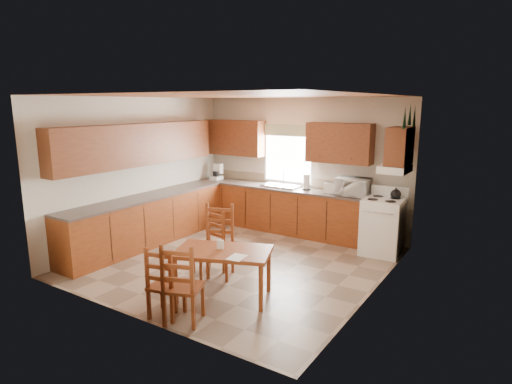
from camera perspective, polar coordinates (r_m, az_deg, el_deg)
The scene contains 35 objects.
floor at distance 7.22m, azimuth -2.32°, elevation -9.25°, with size 4.50×4.50×0.00m, color #7F6A55.
ceiling at distance 6.74m, azimuth -2.51°, elevation 12.70°, with size 4.50×4.50×0.00m, color #96522C.
wall_left at distance 8.34m, azimuth -15.19°, elevation 2.81°, with size 4.50×4.50×0.00m, color beige.
wall_right at distance 5.88m, azimuth 15.84°, elevation -0.84°, with size 4.50×4.50×0.00m, color beige.
wall_back at distance 8.77m, azimuth 6.08°, elevation 3.57°, with size 4.50×4.50×0.00m, color beige.
wall_front at distance 5.22m, azimuth -16.75°, elevation -2.46°, with size 4.50×4.50×0.00m, color beige.
lower_cab_back at distance 8.86m, azimuth 2.91°, elevation -2.30°, with size 3.75×0.60×0.88m, color brown.
lower_cab_left at distance 8.21m, azimuth -14.21°, elevation -3.78°, with size 0.60×3.60×0.88m, color brown.
counter_back at distance 8.76m, azimuth 2.94°, elevation 0.63°, with size 3.75×0.63×0.04m, color #4D3F3A.
counter_left at distance 8.10m, azimuth -14.37°, elevation -0.64°, with size 0.63×3.60×0.04m, color #4D3F3A.
backsplash at distance 8.99m, azimuth 3.87°, elevation 1.61°, with size 3.75×0.01×0.18m, color gray.
upper_cab_back_left at distance 9.37m, azimuth -2.87°, elevation 7.25°, with size 1.41×0.33×0.75m, color brown.
upper_cab_back_right at distance 8.21m, azimuth 11.05°, elevation 6.42°, with size 1.25×0.33×0.75m, color brown.
upper_cab_left at distance 8.06m, azimuth -15.38°, elevation 6.12°, with size 0.33×3.60×0.75m, color brown.
upper_cab_stove at distance 7.42m, azimuth 18.59°, elevation 5.83°, with size 0.33×0.62×0.62m, color brown.
range_hood at distance 7.48m, azimuth 18.03°, elevation 2.97°, with size 0.44×0.62×0.12m, color white.
window_frame at distance 8.85m, azimuth 4.28°, elevation 4.99°, with size 1.13×0.02×1.18m, color white.
window_pane at distance 8.85m, azimuth 4.26°, elevation 4.99°, with size 1.05×0.01×1.10m, color white.
window_valance at distance 8.78m, azimuth 4.23°, elevation 8.21°, with size 1.19×0.01×0.24m, color #496837.
sink_basin at distance 8.71m, azimuth 3.37°, elevation 0.83°, with size 0.75×0.45×0.04m, color silver.
pine_decal_a at distance 7.05m, azimuth 19.23°, elevation 9.43°, with size 0.22×0.22×0.36m, color #174023.
pine_decal_b at distance 7.36m, azimuth 19.85°, elevation 9.77°, with size 0.22×0.22×0.36m, color #174023.
pine_decal_c at distance 7.67m, azimuth 20.38°, elevation 9.48°, with size 0.22×0.22×0.36m, color #174023.
stove at distance 7.75m, azimuth 16.51°, elevation -4.51°, with size 0.65×0.67×0.96m, color white.
coffeemaker at distance 9.55m, azimuth -5.30°, elevation 2.66°, with size 0.20×0.24×0.34m, color white.
paper_towel at distance 8.45m, azimuth 6.75°, elevation 1.34°, with size 0.13×0.13×0.30m, color white.
toaster at distance 8.21m, azimuth 9.87°, elevation 0.53°, with size 0.23×0.15×0.19m, color white.
microwave at distance 8.02m, azimuth 12.85°, elevation 0.66°, with size 0.56×0.40×0.33m, color white.
dining_table at distance 5.88m, azimuth -4.35°, elevation -10.81°, with size 1.25×0.72×0.67m, color brown.
chair_near_left at distance 5.45m, azimuth -11.89°, elevation -11.54°, with size 0.38×0.36×0.91m, color brown.
chair_near_right at distance 5.26m, azimuth -9.69°, elevation -11.76°, with size 0.42×0.40×1.01m, color brown.
chair_far_left at distance 6.64m, azimuth -6.40°, elevation -6.79°, with size 0.41×0.39×0.97m, color brown.
chair_far_right at distance 6.49m, azimuth -5.26°, elevation -6.67°, with size 0.45×0.43×1.08m, color brown.
table_paper at distance 5.48m, azimuth -2.56°, elevation -8.69°, with size 0.20×0.26×0.00m, color white.
table_card at distance 5.78m, azimuth -4.77°, elevation -6.99°, with size 0.09×0.02×0.12m, color white.
Camera 1 is at (3.88, -5.51, 2.59)m, focal length 30.00 mm.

